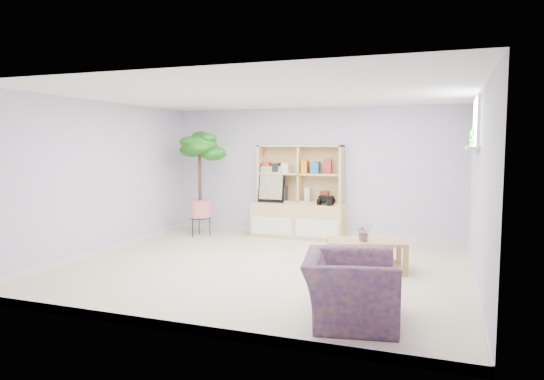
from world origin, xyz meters
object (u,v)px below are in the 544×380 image
(coffee_table, at_px, (366,255))
(armchair, at_px, (350,283))
(floor_tree, at_px, (200,184))
(storage_unit, at_px, (298,192))

(coffee_table, distance_m, armchair, 1.97)
(coffee_table, distance_m, floor_tree, 3.72)
(floor_tree, bearing_deg, storage_unit, 15.10)
(storage_unit, bearing_deg, armchair, -66.47)
(storage_unit, xyz_separation_m, floor_tree, (-1.78, -0.48, 0.13))
(coffee_table, bearing_deg, storage_unit, 113.27)
(armchair, bearing_deg, coffee_table, -6.03)
(storage_unit, distance_m, floor_tree, 1.84)
(coffee_table, height_order, floor_tree, floor_tree)
(storage_unit, xyz_separation_m, armchair, (1.70, -3.91, -0.48))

